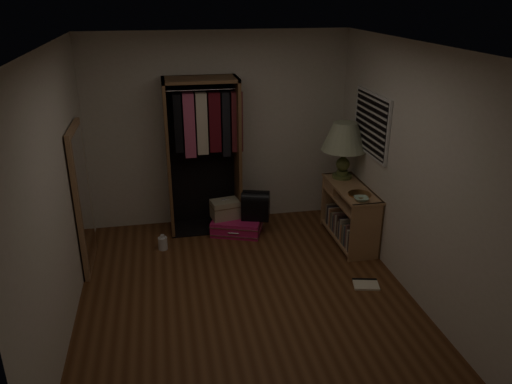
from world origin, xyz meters
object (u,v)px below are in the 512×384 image
(floor_mirror, at_px, (83,199))
(train_case, at_px, (225,209))
(pink_suitcase, at_px, (237,225))
(table_lamp, at_px, (345,138))
(console_bookshelf, at_px, (348,212))
(open_wardrobe, at_px, (205,141))
(black_bag, at_px, (256,204))
(white_jug, at_px, (163,243))

(floor_mirror, height_order, train_case, floor_mirror)
(pink_suitcase, height_order, table_lamp, table_lamp)
(console_bookshelf, distance_m, open_wardrobe, 2.08)
(black_bag, distance_m, white_jug, 1.32)
(pink_suitcase, bearing_deg, console_bookshelf, 1.33)
(open_wardrobe, bearing_deg, floor_mirror, -152.41)
(pink_suitcase, height_order, white_jug, white_jug)
(pink_suitcase, relative_size, white_jug, 3.86)
(train_case, xyz_separation_m, black_bag, (0.40, -0.09, 0.08))
(open_wardrobe, bearing_deg, white_jug, -138.38)
(console_bookshelf, height_order, black_bag, console_bookshelf)
(console_bookshelf, bearing_deg, open_wardrobe, 157.29)
(console_bookshelf, bearing_deg, floor_mirror, -179.35)
(train_case, bearing_deg, console_bookshelf, -29.59)
(white_jug, bearing_deg, open_wardrobe, 41.62)
(train_case, height_order, table_lamp, table_lamp)
(floor_mirror, xyz_separation_m, pink_suitcase, (1.85, 0.51, -0.75))
(open_wardrobe, bearing_deg, train_case, -41.69)
(floor_mirror, relative_size, black_bag, 4.07)
(table_lamp, bearing_deg, train_case, 171.93)
(console_bookshelf, height_order, train_case, console_bookshelf)
(open_wardrobe, relative_size, floor_mirror, 1.21)
(black_bag, height_order, table_lamp, table_lamp)
(table_lamp, bearing_deg, white_jug, -176.62)
(floor_mirror, bearing_deg, pink_suitcase, 15.35)
(floor_mirror, distance_m, black_bag, 2.20)
(open_wardrobe, distance_m, floor_mirror, 1.71)
(console_bookshelf, xyz_separation_m, black_bag, (-1.14, 0.44, 0.01))
(console_bookshelf, relative_size, pink_suitcase, 1.43)
(floor_mirror, xyz_separation_m, table_lamp, (3.24, 0.36, 0.44))
(floor_mirror, distance_m, pink_suitcase, 2.06)
(open_wardrobe, bearing_deg, console_bookshelf, -22.71)
(open_wardrobe, distance_m, train_case, 0.94)
(pink_suitcase, xyz_separation_m, train_case, (-0.15, 0.07, 0.23))
(white_jug, bearing_deg, console_bookshelf, -4.30)
(console_bookshelf, relative_size, black_bag, 2.68)
(train_case, xyz_separation_m, white_jug, (-0.85, -0.36, -0.24))
(table_lamp, bearing_deg, floor_mirror, -173.72)
(floor_mirror, height_order, pink_suitcase, floor_mirror)
(console_bookshelf, bearing_deg, train_case, 160.68)
(pink_suitcase, xyz_separation_m, white_jug, (-0.99, -0.29, -0.01))
(console_bookshelf, height_order, pink_suitcase, console_bookshelf)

